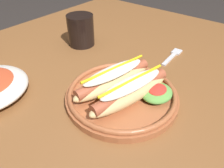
# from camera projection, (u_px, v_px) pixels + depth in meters

# --- Properties ---
(dining_table) EXTENTS (1.16, 0.89, 0.74)m
(dining_table) POSITION_uv_depth(u_px,v_px,m) (93.00, 89.00, 0.71)
(dining_table) COLOR brown
(dining_table) RESTS_ON ground_plane
(hot_dog_plate) EXTENTS (0.27, 0.27, 0.08)m
(hot_dog_plate) POSITION_uv_depth(u_px,v_px,m) (123.00, 90.00, 0.50)
(hot_dog_plate) COLOR #9E5633
(hot_dog_plate) RESTS_ON dining_table
(fork) EXTENTS (0.12, 0.03, 0.00)m
(fork) POSITION_uv_depth(u_px,v_px,m) (173.00, 56.00, 0.67)
(fork) COLOR silver
(fork) RESTS_ON dining_table
(soda_cup) EXTENTS (0.09, 0.09, 0.10)m
(soda_cup) POSITION_uv_depth(u_px,v_px,m) (81.00, 30.00, 0.71)
(soda_cup) COLOR black
(soda_cup) RESTS_ON dining_table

